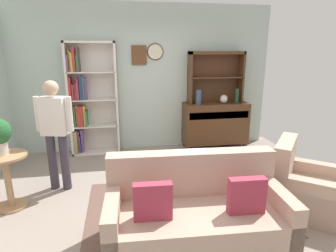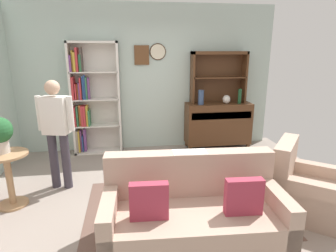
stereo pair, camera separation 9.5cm
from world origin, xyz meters
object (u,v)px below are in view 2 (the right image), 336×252
(bookshelf, at_px, (91,100))
(vase_tall, at_px, (201,97))
(vase_round, at_px, (226,99))
(bottle_wine, at_px, (240,96))
(sideboard, at_px, (218,123))
(couch_floral, at_px, (193,215))
(plant_stand, at_px, (9,174))
(sideboard_hutch, at_px, (219,70))
(person_reading, at_px, (56,127))
(armchair_floral, at_px, (304,191))

(bookshelf, distance_m, vase_tall, 2.10)
(vase_round, bearing_deg, bottle_wine, -4.95)
(vase_tall, bearing_deg, sideboard, 11.63)
(couch_floral, bearing_deg, plant_stand, 153.88)
(vase_tall, bearing_deg, bookshelf, 175.52)
(sideboard_hutch, xyz_separation_m, plant_stand, (-3.32, -1.88, -1.12))
(sideboard_hutch, height_order, couch_floral, sideboard_hutch)
(vase_round, relative_size, plant_stand, 0.24)
(plant_stand, bearing_deg, bookshelf, 65.66)
(bookshelf, distance_m, person_reading, 1.47)
(sideboard, relative_size, armchair_floral, 1.20)
(bottle_wine, relative_size, couch_floral, 0.16)
(bottle_wine, xyz_separation_m, person_reading, (-3.18, -1.26, -0.16))
(sideboard, bearing_deg, bookshelf, 178.08)
(sideboard, distance_m, sideboard_hutch, 1.06)
(armchair_floral, bearing_deg, plant_stand, 169.01)
(vase_round, distance_m, plant_stand, 3.89)
(sideboard_hutch, relative_size, person_reading, 0.71)
(sideboard, relative_size, bottle_wine, 4.49)
(couch_floral, xyz_separation_m, plant_stand, (-2.13, 1.05, 0.12))
(couch_floral, bearing_deg, vase_round, 64.43)
(sideboard, distance_m, vase_tall, 0.68)
(bottle_wine, bearing_deg, sideboard_hutch, 153.04)
(sideboard_hutch, bearing_deg, person_reading, -152.47)
(sideboard_hutch, xyz_separation_m, couch_floral, (-1.19, -2.93, -1.25))
(armchair_floral, distance_m, person_reading, 3.34)
(bookshelf, xyz_separation_m, armchair_floral, (2.77, -2.56, -0.75))
(vase_tall, distance_m, person_reading, 2.72)
(bookshelf, xyz_separation_m, vase_tall, (2.09, -0.16, 0.02))
(sideboard, distance_m, person_reading, 3.12)
(couch_floral, xyz_separation_m, person_reading, (-1.61, 1.47, 0.59))
(sideboard, bearing_deg, bottle_wine, -12.89)
(sideboard, xyz_separation_m, bottle_wine, (0.39, -0.09, 0.56))
(vase_tall, distance_m, armchair_floral, 2.60)
(armchair_floral, xyz_separation_m, plant_stand, (-3.61, 0.70, 0.15))
(plant_stand, bearing_deg, armchair_floral, -10.99)
(vase_round, relative_size, armchair_floral, 0.16)
(vase_tall, bearing_deg, plant_stand, -149.98)
(vase_round, bearing_deg, sideboard_hutch, 126.48)
(sideboard, height_order, sideboard_hutch, sideboard_hutch)
(armchair_floral, relative_size, person_reading, 0.69)
(sideboard, relative_size, vase_round, 7.65)
(armchair_floral, distance_m, plant_stand, 3.68)
(person_reading, bearing_deg, plant_stand, -141.04)
(plant_stand, xyz_separation_m, person_reading, (0.53, 0.43, 0.47))
(bottle_wine, height_order, couch_floral, bottle_wine)
(bookshelf, bearing_deg, vase_tall, -4.48)
(sideboard, xyz_separation_m, vase_tall, (-0.39, -0.08, 0.55))
(sideboard_hutch, bearing_deg, armchair_floral, -83.64)
(bookshelf, relative_size, vase_round, 12.35)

